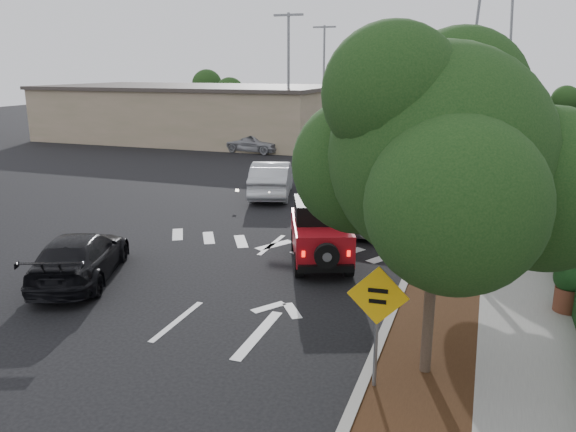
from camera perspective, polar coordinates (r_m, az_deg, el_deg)
The scene contains 19 objects.
ground at distance 13.30m, azimuth -11.18°, elevation -10.43°, with size 120.00×120.00×0.00m, color black.
curb at distance 23.00m, azimuth 14.64°, elevation 0.48°, with size 0.20×70.00×0.15m, color #9E9B93.
planting_strip at distance 22.95m, azimuth 17.12°, elevation 0.23°, with size 1.80×70.00×0.12m, color black.
sidewalk at distance 22.97m, azimuth 21.84°, elevation -0.18°, with size 2.00×70.00×0.12m, color gray.
hedge at distance 23.00m, azimuth 25.39°, elevation 0.33°, with size 0.80×70.00×0.80m, color black.
commercial_building at distance 46.17m, azimuth -9.61°, elevation 10.26°, with size 22.00×12.00×4.00m, color gray.
transmission_tower at distance 58.52m, azimuth 19.35°, elevation 8.62°, with size 7.00×4.00×28.00m, color slate, non-canonical shape.
street_tree_near at distance 11.29m, azimuth 13.69°, elevation -15.49°, with size 3.80×3.80×5.92m, color black, non-canonical shape.
street_tree_mid at distance 17.69m, azimuth 16.18°, elevation -4.24°, with size 3.20×3.20×5.32m, color black, non-canonical shape.
street_tree_far at distance 23.93m, azimuth 17.23°, elevation 0.66°, with size 3.40×3.40×5.62m, color black, non-canonical shape.
light_pole_a at distance 38.86m, azimuth 0.05°, elevation 6.64°, with size 2.00×0.22×9.00m, color slate, non-canonical shape.
light_pole_b at distance 50.51m, azimuth 3.56°, elevation 8.54°, with size 2.00×0.22×9.00m, color slate, non-canonical shape.
red_jeep at distance 16.61m, azimuth 3.27°, elevation -1.51°, with size 2.69×3.76×1.84m.
silver_suv_ahead at distance 20.81m, azimuth 9.09°, elevation 1.23°, with size 2.53×5.49×1.53m, color #9DA0A5.
black_suv_oncoming at distance 16.24m, azimuth -20.36°, elevation -3.90°, with size 1.82×4.47×1.30m, color black.
silver_sedan_oncoming at distance 25.13m, azimuth -1.65°, elevation 3.81°, with size 1.65×4.72×1.56m, color #B3B7BC.
parked_suv at distance 38.20m, azimuth -3.68°, elevation 7.53°, with size 1.66×4.14×1.41m, color #94959B.
speed_hump_sign at distance 9.90m, azimuth 9.05°, elevation -9.49°, with size 1.07×0.12×2.27m.
terracotta_planter at distance 14.52m, azimuth 26.68°, elevation -5.98°, with size 0.72×0.72×1.25m.
Camera 1 is at (6.33, -10.25, 5.64)m, focal length 35.00 mm.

